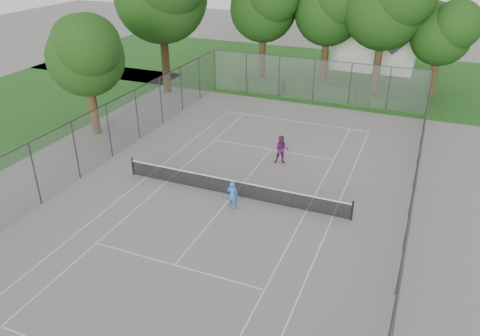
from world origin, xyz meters
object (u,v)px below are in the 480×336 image
at_px(tennis_net, 233,187).
at_px(house, 378,27).
at_px(girl_player, 232,195).
at_px(woman_player, 282,150).

distance_m(tennis_net, house, 30.56).
height_order(tennis_net, house, house).
relative_size(tennis_net, house, 1.29).
bearing_deg(house, tennis_net, -95.89).
height_order(house, girl_player, house).
relative_size(house, woman_player, 5.55).
bearing_deg(house, woman_player, -94.30).
relative_size(tennis_net, woman_player, 7.16).
xyz_separation_m(house, woman_player, (-1.91, -25.43, -3.12)).
height_order(girl_player, woman_player, woman_player).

